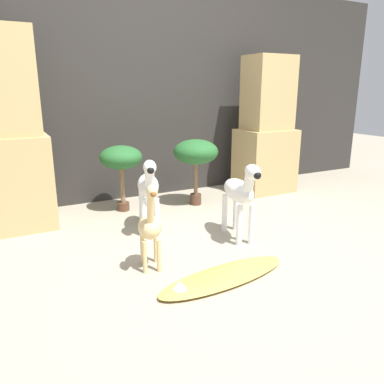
{
  "coord_description": "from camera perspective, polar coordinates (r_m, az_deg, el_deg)",
  "views": [
    {
      "loc": [
        -1.35,
        -2.01,
        1.11
      ],
      "look_at": [
        -0.05,
        0.48,
        0.34
      ],
      "focal_mm": 35.0,
      "sensor_mm": 36.0,
      "label": 1
    }
  ],
  "objects": [
    {
      "name": "ground_plane",
      "position": [
        2.66,
        5.84,
        -9.4
      ],
      "size": [
        14.0,
        14.0,
        0.0
      ],
      "primitive_type": "plane",
      "color": "#9E937F"
    },
    {
      "name": "potted_palm_front",
      "position": [
        3.63,
        0.58,
        5.9
      ],
      "size": [
        0.43,
        0.43,
        0.65
      ],
      "color": "#513323",
      "rests_on": "ground_plane"
    },
    {
      "name": "giraffe_figurine",
      "position": [
        2.35,
        -6.4,
        -5.08
      ],
      "size": [
        0.19,
        0.34,
        0.59
      ],
      "color": "#E0C184",
      "rests_on": "ground_plane"
    },
    {
      "name": "zebra_right",
      "position": [
        2.82,
        7.37,
        -0.04
      ],
      "size": [
        0.25,
        0.56,
        0.62
      ],
      "color": "white",
      "rests_on": "ground_plane"
    },
    {
      "name": "potted_palm_back",
      "position": [
        3.51,
        -10.77,
        4.91
      ],
      "size": [
        0.39,
        0.39,
        0.62
      ],
      "color": "#513323",
      "rests_on": "ground_plane"
    },
    {
      "name": "surfboard",
      "position": [
        2.32,
        4.77,
        -12.69
      ],
      "size": [
        0.94,
        0.37,
        0.08
      ],
      "color": "gold",
      "rests_on": "ground_plane"
    },
    {
      "name": "rock_pillar_right",
      "position": [
        4.22,
        11.22,
        8.81
      ],
      "size": [
        0.59,
        0.46,
        1.46
      ],
      "color": "tan",
      "rests_on": "ground_plane"
    },
    {
      "name": "zebra_left",
      "position": [
        2.97,
        -6.65,
        0.81
      ],
      "size": [
        0.28,
        0.55,
        0.62
      ],
      "color": "white",
      "rests_on": "ground_plane"
    },
    {
      "name": "wall_back",
      "position": [
        3.98,
        -8.04,
        15.05
      ],
      "size": [
        6.4,
        0.08,
        2.2
      ],
      "color": "#2D2B28",
      "rests_on": "ground_plane"
    },
    {
      "name": "rock_pillar_left",
      "position": [
        3.3,
        -26.27,
        6.99
      ],
      "size": [
        0.59,
        0.46,
        1.57
      ],
      "color": "tan",
      "rests_on": "ground_plane"
    }
  ]
}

